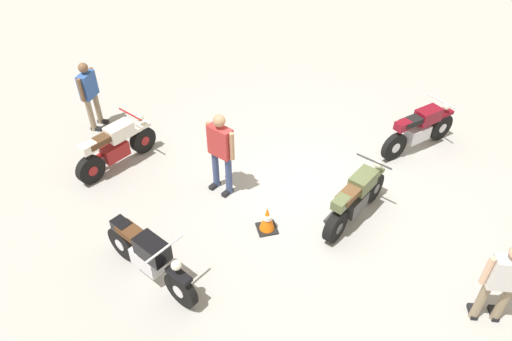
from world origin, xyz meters
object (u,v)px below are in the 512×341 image
Objects in this scene: person_in_white_shirt at (503,281)px; traffic_cone at (267,219)px; motorcycle_olive_vintage at (356,199)px; person_in_red_shirt at (221,149)px; motorcycle_cream_vintage at (116,147)px; motorcycle_maroon_cruiser at (419,129)px; motorcycle_black_cruiser at (148,256)px; person_in_blue_shirt at (89,92)px.

traffic_cone is (2.72, -2.58, -0.64)m from person_in_white_shirt.
motorcycle_olive_vintage is 1.04× the size of person_in_white_shirt.
motorcycle_olive_vintage is at bearing 110.28° from person_in_red_shirt.
person_in_white_shirt is at bearing -80.74° from motorcycle_cream_vintage.
motorcycle_maroon_cruiser is 1.27× the size of person_in_white_shirt.
motorcycle_olive_vintage is 3.78m from motorcycle_black_cruiser.
person_in_blue_shirt is at bearing -54.31° from traffic_cone.
motorcycle_olive_vintage is 4.99m from motorcycle_cream_vintage.
motorcycle_cream_vintage is at bearing 153.65° from motorcycle_maroon_cruiser.
motorcycle_cream_vintage is (4.21, -2.68, 0.00)m from motorcycle_olive_vintage.
motorcycle_maroon_cruiser reaches higher than traffic_cone.
motorcycle_olive_vintage and motorcycle_cream_vintage have the same top height.
motorcycle_cream_vintage reaches higher than traffic_cone.
motorcycle_maroon_cruiser is (-5.97, -2.20, 0.00)m from motorcycle_black_cruiser.
traffic_cone is at bearing -26.55° from person_in_blue_shirt.
motorcycle_olive_vintage is 2.66m from person_in_red_shirt.
motorcycle_cream_vintage is 6.51m from motorcycle_maroon_cruiser.
motorcycle_black_cruiser is at bearing 13.41° from person_in_red_shirt.
motorcycle_black_cruiser is 3.21m from motorcycle_cream_vintage.
person_in_blue_shirt reaches higher than motorcycle_black_cruiser.
person_in_blue_shirt reaches higher than motorcycle_maroon_cruiser.
person_in_red_shirt is at bearing 105.14° from motorcycle_black_cruiser.
motorcycle_maroon_cruiser is at bearing 74.57° from motorcycle_black_cruiser.
motorcycle_black_cruiser is 6.37m from motorcycle_maroon_cruiser.
motorcycle_maroon_cruiser is at bearing 4.38° from person_in_white_shirt.
traffic_cone is (-3.05, 4.25, -0.67)m from person_in_blue_shirt.
motorcycle_black_cruiser is at bearing -118.18° from motorcycle_cream_vintage.
traffic_cone is at bearing 76.42° from person_in_red_shirt.
motorcycle_black_cruiser is (3.75, 0.49, 0.03)m from motorcycle_olive_vintage.
motorcycle_black_cruiser is at bearing 15.84° from traffic_cone.
motorcycle_maroon_cruiser is 4.47m from person_in_red_shirt.
person_in_blue_shirt is (0.48, -1.68, 0.44)m from motorcycle_cream_vintage.
motorcycle_maroon_cruiser is at bearing 146.63° from person_in_red_shirt.
person_in_red_shirt is (4.43, 0.31, 0.48)m from motorcycle_maroon_cruiser.
motorcycle_cream_vintage is 1.04× the size of person_in_white_shirt.
person_in_white_shirt is (-5.30, 5.15, 0.41)m from motorcycle_cream_vintage.
person_in_blue_shirt is at bearing -87.40° from person_in_red_shirt.
motorcycle_maroon_cruiser is 7.41m from person_in_blue_shirt.
motorcycle_maroon_cruiser is 1.24× the size of person_in_blue_shirt.
motorcycle_cream_vintage is 1.01× the size of person_in_blue_shirt.
person_in_blue_shirt is at bearing 59.82° from person_in_white_shirt.
motorcycle_maroon_cruiser reaches higher than motorcycle_cream_vintage.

